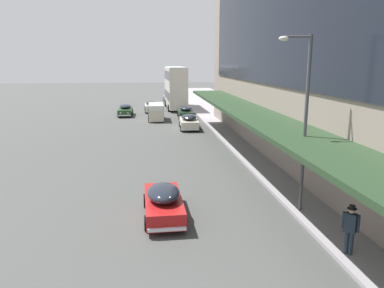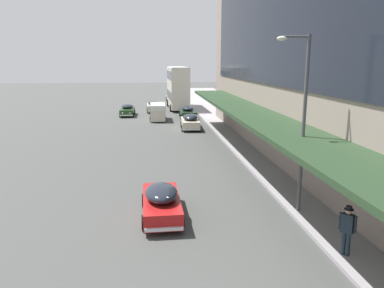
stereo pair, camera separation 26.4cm
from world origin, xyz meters
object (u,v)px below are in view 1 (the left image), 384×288
(sedan_oncoming_rear, at_px, (170,97))
(pedestrian_at_kerb, at_px, (350,227))
(street_lamp, at_px, (303,113))
(sedan_trailing_mid, at_px, (186,112))
(sedan_lead_mid, at_px, (164,201))
(transit_bus_kerbside_front, at_px, (176,86))
(vw_van, at_px, (156,111))
(sedan_trailing_near, at_px, (125,110))
(sedan_oncoming_front, at_px, (189,122))
(sedan_lead_near, at_px, (152,107))

(sedan_oncoming_rear, height_order, pedestrian_at_kerb, pedestrian_at_kerb)
(street_lamp, bearing_deg, sedan_trailing_mid, 93.67)
(pedestrian_at_kerb, bearing_deg, sedan_lead_mid, 145.50)
(transit_bus_kerbside_front, height_order, vw_van, transit_bus_kerbside_front)
(sedan_trailing_near, height_order, sedan_oncoming_front, sedan_oncoming_front)
(sedan_lead_near, xyz_separation_m, pedestrian_at_kerb, (6.31, -40.85, 0.42))
(sedan_oncoming_rear, bearing_deg, sedan_trailing_mid, -87.79)
(sedan_lead_near, relative_size, pedestrian_at_kerb, 2.49)
(sedan_oncoming_front, height_order, vw_van, vw_van)
(transit_bus_kerbside_front, xyz_separation_m, sedan_lead_mid, (-3.74, -39.48, -2.55))
(transit_bus_kerbside_front, xyz_separation_m, sedan_oncoming_rear, (-0.25, 10.45, -2.57))
(sedan_trailing_near, bearing_deg, transit_bus_kerbside_front, 42.00)
(vw_van, xyz_separation_m, street_lamp, (5.70, -29.15, 3.59))
(sedan_lead_near, height_order, sedan_lead_mid, sedan_lead_mid)
(transit_bus_kerbside_front, xyz_separation_m, pedestrian_at_kerb, (2.69, -43.90, -2.13))
(sedan_oncoming_rear, relative_size, street_lamp, 0.62)
(sedan_oncoming_rear, xyz_separation_m, sedan_lead_near, (-3.37, -13.51, 0.02))
(sedan_lead_mid, relative_size, street_lamp, 0.56)
(sedan_oncoming_front, relative_size, pedestrian_at_kerb, 2.50)
(sedan_lead_mid, bearing_deg, sedan_trailing_near, 95.74)
(sedan_lead_near, distance_m, sedan_oncoming_front, 14.53)
(sedan_trailing_mid, relative_size, sedan_trailing_near, 1.06)
(sedan_oncoming_front, xyz_separation_m, vw_van, (-3.23, 6.54, 0.31))
(sedan_lead_near, bearing_deg, street_lamp, -80.58)
(sedan_oncoming_front, relative_size, street_lamp, 0.59)
(sedan_oncoming_rear, relative_size, sedan_trailing_mid, 0.98)
(sedan_trailing_mid, bearing_deg, sedan_oncoming_front, -93.74)
(transit_bus_kerbside_front, relative_size, pedestrian_at_kerb, 5.28)
(sedan_oncoming_rear, bearing_deg, sedan_lead_near, -104.03)
(sedan_lead_mid, bearing_deg, sedan_oncoming_front, 80.50)
(sedan_lead_mid, height_order, sedan_oncoming_front, sedan_oncoming_front)
(pedestrian_at_kerb, bearing_deg, sedan_trailing_near, 104.59)
(sedan_oncoming_rear, distance_m, pedestrian_at_kerb, 54.44)
(sedan_trailing_mid, bearing_deg, sedan_lead_mid, -98.01)
(sedan_oncoming_front, bearing_deg, vw_van, 116.27)
(sedan_oncoming_rear, distance_m, sedan_oncoming_front, 27.58)
(transit_bus_kerbside_front, bearing_deg, sedan_oncoming_rear, 91.35)
(sedan_oncoming_front, bearing_deg, street_lamp, -83.76)
(street_lamp, bearing_deg, vw_van, 101.06)
(sedan_lead_near, bearing_deg, sedan_trailing_near, -136.15)
(sedan_lead_near, relative_size, sedan_lead_mid, 1.04)
(sedan_oncoming_front, bearing_deg, sedan_oncoming_rear, 90.50)
(sedan_oncoming_rear, relative_size, sedan_lead_mid, 1.10)
(transit_bus_kerbside_front, height_order, sedan_oncoming_rear, transit_bus_kerbside_front)
(transit_bus_kerbside_front, relative_size, vw_van, 2.15)
(sedan_oncoming_front, xyz_separation_m, street_lamp, (2.47, -22.62, 3.91))
(sedan_trailing_near, xyz_separation_m, sedan_oncoming_front, (7.07, -10.76, 0.05))
(street_lamp, bearing_deg, sedan_oncoming_rear, 93.10)
(sedan_lead_near, relative_size, sedan_oncoming_front, 0.99)
(sedan_lead_mid, xyz_separation_m, pedestrian_at_kerb, (6.44, -4.42, 0.42))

